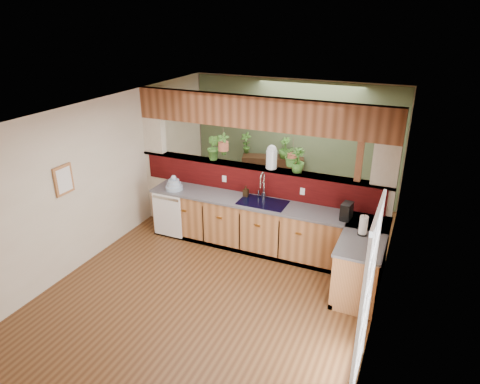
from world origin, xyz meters
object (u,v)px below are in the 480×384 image
at_px(soap_dispenser, 246,191).
at_px(glass_jar, 272,157).
at_px(dish_stack, 174,185).
at_px(coffee_maker, 346,212).
at_px(faucet, 263,184).
at_px(shelving_console, 272,175).
at_px(paper_towel, 363,226).

height_order(soap_dispenser, glass_jar, glass_jar).
bearing_deg(dish_stack, coffee_maker, 0.78).
xyz_separation_m(faucet, soap_dispenser, (-0.30, -0.02, -0.17)).
xyz_separation_m(soap_dispenser, coffee_maker, (1.77, -0.19, 0.03)).
bearing_deg(dish_stack, shelving_console, 66.31).
bearing_deg(paper_towel, glass_jar, 153.97).
distance_m(faucet, paper_towel, 1.89).
relative_size(faucet, glass_jar, 1.19).
bearing_deg(paper_towel, coffee_maker, 128.18).
distance_m(soap_dispenser, glass_jar, 0.75).
bearing_deg(glass_jar, coffee_maker, -17.36).
bearing_deg(shelving_console, dish_stack, -129.60).
xyz_separation_m(dish_stack, paper_towel, (3.39, -0.36, 0.06)).
bearing_deg(coffee_maker, faucet, 179.66).
distance_m(paper_towel, glass_jar, 1.99).
height_order(faucet, coffee_maker, faucet).
height_order(faucet, soap_dispenser, faucet).
xyz_separation_m(soap_dispenser, shelving_console, (-0.26, 2.14, -0.50)).
relative_size(faucet, coffee_maker, 1.85).
relative_size(soap_dispenser, shelving_console, 0.15).
relative_size(coffee_maker, shelving_console, 0.20).
relative_size(dish_stack, paper_towel, 1.01).
xyz_separation_m(faucet, paper_towel, (1.78, -0.62, -0.12)).
xyz_separation_m(dish_stack, soap_dispenser, (1.31, 0.24, 0.01)).
height_order(faucet, paper_towel, faucet).
xyz_separation_m(faucet, glass_jar, (0.07, 0.22, 0.43)).
height_order(glass_jar, shelving_console, glass_jar).
xyz_separation_m(soap_dispenser, paper_towel, (2.08, -0.59, 0.04)).
bearing_deg(paper_towel, soap_dispenser, 164.09).
distance_m(glass_jar, shelving_console, 2.28).
bearing_deg(shelving_console, coffee_maker, -64.93).
relative_size(dish_stack, soap_dispenser, 1.62).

